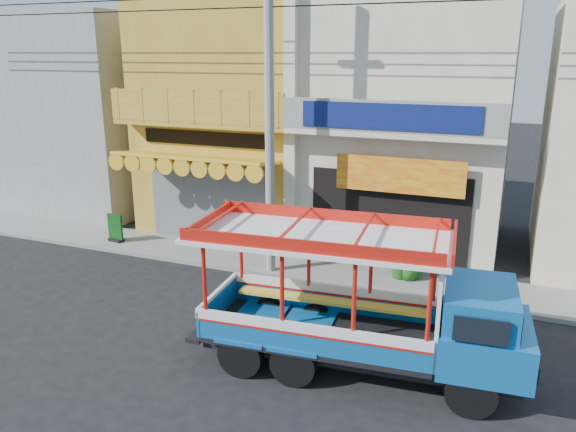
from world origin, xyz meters
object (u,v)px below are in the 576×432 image
at_px(songthaew_truck, 382,307).
at_px(green_sign, 115,230).
at_px(potted_plant_c, 410,263).
at_px(potted_plant_a, 402,260).
at_px(utility_pole, 274,98).
at_px(potted_plant_b, 415,258).

relative_size(songthaew_truck, green_sign, 7.17).
bearing_deg(potted_plant_c, songthaew_truck, 0.61).
distance_m(green_sign, potted_plant_a, 9.46).
bearing_deg(songthaew_truck, utility_pole, 134.59).
bearing_deg(green_sign, potted_plant_b, 3.50).
relative_size(potted_plant_a, potted_plant_b, 0.91).
distance_m(utility_pole, songthaew_truck, 6.71).
distance_m(potted_plant_a, potted_plant_b, 0.36).
xyz_separation_m(utility_pole, songthaew_truck, (3.99, -4.04, -3.57)).
xyz_separation_m(potted_plant_a, potted_plant_c, (0.22, -0.07, -0.01)).
distance_m(potted_plant_b, potted_plant_c, 0.25).
bearing_deg(potted_plant_b, potted_plant_a, 63.77).
bearing_deg(green_sign, potted_plant_c, 2.24).
bearing_deg(songthaew_truck, potted_plant_a, 96.05).
height_order(songthaew_truck, green_sign, songthaew_truck).
bearing_deg(potted_plant_c, utility_pole, -80.64).
relative_size(songthaew_truck, potted_plant_b, 6.06).
xyz_separation_m(utility_pole, potted_plant_a, (3.46, 0.88, -4.41)).
height_order(green_sign, potted_plant_c, potted_plant_c).
relative_size(utility_pole, songthaew_truck, 4.20).
bearing_deg(potted_plant_a, green_sign, 158.00).
bearing_deg(potted_plant_a, potted_plant_c, -43.03).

